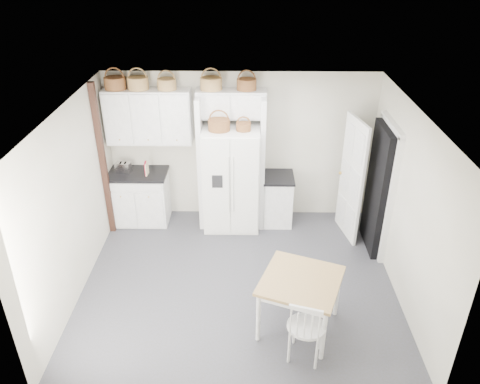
{
  "coord_description": "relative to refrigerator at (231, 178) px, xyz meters",
  "views": [
    {
      "loc": [
        0.11,
        -5.4,
        4.49
      ],
      "look_at": [
        0.01,
        0.4,
        1.3
      ],
      "focal_mm": 35.0,
      "sensor_mm": 36.0,
      "label": 1
    }
  ],
  "objects": [
    {
      "name": "ceiling",
      "position": [
        0.15,
        -1.61,
        1.7
      ],
      "size": [
        4.5,
        4.5,
        0.0
      ],
      "primitive_type": "plane",
      "color": "white",
      "rests_on": "wall_back"
    },
    {
      "name": "fridge_panel_left",
      "position": [
        -0.51,
        0.09,
        0.25
      ],
      "size": [
        0.08,
        0.6,
        2.3
      ],
      "primitive_type": "cube",
      "color": "silver",
      "rests_on": "floor"
    },
    {
      "name": "fridge_panel_right",
      "position": [
        0.51,
        0.09,
        0.25
      ],
      "size": [
        0.08,
        0.6,
        2.3
      ],
      "primitive_type": "cube",
      "color": "silver",
      "rests_on": "floor"
    },
    {
      "name": "dining_table",
      "position": [
        0.94,
        -2.48,
        -0.51
      ],
      "size": [
        1.2,
        1.2,
        0.78
      ],
      "primitive_type": "cube",
      "rotation": [
        0.0,
        0.0,
        -0.36
      ],
      "color": "olive",
      "rests_on": "floor"
    },
    {
      "name": "cookbook_red",
      "position": [
        -1.43,
        0.01,
        0.16
      ],
      "size": [
        0.05,
        0.15,
        0.22
      ],
      "primitive_type": "cube",
      "rotation": [
        0.0,
        0.0,
        0.1
      ],
      "color": "#AB182C",
      "rests_on": "counter_left"
    },
    {
      "name": "basket_upper_a",
      "position": [
        -1.83,
        0.22,
        1.55
      ],
      "size": [
        0.34,
        0.34,
        0.19
      ],
      "primitive_type": "cylinder",
      "color": "#522B14",
      "rests_on": "upper_cabinet"
    },
    {
      "name": "counter_left",
      "position": [
        -1.62,
        0.09,
        0.03
      ],
      "size": [
        1.02,
        0.66,
        0.04
      ],
      "primitive_type": "cube",
      "color": "black",
      "rests_on": "base_cab_left"
    },
    {
      "name": "base_cab_left",
      "position": [
        -1.62,
        0.09,
        -0.44
      ],
      "size": [
        0.98,
        0.62,
        0.91
      ],
      "primitive_type": "cube",
      "color": "silver",
      "rests_on": "floor"
    },
    {
      "name": "windsor_chair",
      "position": [
        0.97,
        -2.96,
        -0.42
      ],
      "size": [
        0.56,
        0.53,
        0.94
      ],
      "primitive_type": "cube",
      "rotation": [
        0.0,
        0.0,
        -0.28
      ],
      "color": "silver",
      "rests_on": "floor"
    },
    {
      "name": "trim_post",
      "position": [
        -2.05,
        -0.26,
        0.4
      ],
      "size": [
        0.09,
        0.09,
        2.6
      ],
      "primitive_type": "cube",
      "color": "black",
      "rests_on": "floor"
    },
    {
      "name": "basket_upper_b",
      "position": [
        -1.46,
        0.22,
        1.55
      ],
      "size": [
        0.33,
        0.33,
        0.19
      ],
      "primitive_type": "cylinder",
      "color": "brown",
      "rests_on": "upper_cabinet"
    },
    {
      "name": "basket_bridge_b",
      "position": [
        0.24,
        0.22,
        1.54
      ],
      "size": [
        0.31,
        0.31,
        0.18
      ],
      "primitive_type": "cylinder",
      "color": "#522B14",
      "rests_on": "bridge_cabinet"
    },
    {
      "name": "door_slab",
      "position": [
        1.95,
        -0.27,
        0.13
      ],
      "size": [
        0.21,
        0.79,
        2.05
      ],
      "primitive_type": "cube",
      "rotation": [
        0.0,
        0.0,
        -1.36
      ],
      "color": "white",
      "rests_on": "floor"
    },
    {
      "name": "basket_upper_c",
      "position": [
        -1.01,
        0.22,
        1.54
      ],
      "size": [
        0.3,
        0.3,
        0.17
      ],
      "primitive_type": "cylinder",
      "color": "brown",
      "rests_on": "upper_cabinet"
    },
    {
      "name": "wall_right",
      "position": [
        2.4,
        -1.61,
        0.4
      ],
      "size": [
        0.0,
        4.0,
        4.0
      ],
      "primitive_type": "plane",
      "rotation": [
        1.57,
        0.0,
        -1.57
      ],
      "color": "#BCB8A2",
      "rests_on": "floor"
    },
    {
      "name": "toaster",
      "position": [
        -1.84,
        0.1,
        0.14
      ],
      "size": [
        0.28,
        0.19,
        0.17
      ],
      "primitive_type": "cube",
      "rotation": [
        0.0,
        0.0,
        -0.19
      ],
      "color": "silver",
      "rests_on": "counter_left"
    },
    {
      "name": "base_cab_right",
      "position": [
        0.8,
        0.09,
        -0.47
      ],
      "size": [
        0.49,
        0.58,
        0.86
      ],
      "primitive_type": "cube",
      "color": "silver",
      "rests_on": "floor"
    },
    {
      "name": "doorway_void",
      "position": [
        2.31,
        -0.61,
        0.13
      ],
      "size": [
        0.18,
        0.85,
        2.05
      ],
      "primitive_type": "cube",
      "color": "black",
      "rests_on": "floor"
    },
    {
      "name": "basket_fridge_a",
      "position": [
        -0.18,
        -0.1,
        0.99
      ],
      "size": [
        0.34,
        0.34,
        0.18
      ],
      "primitive_type": "cylinder",
      "color": "#522B14",
      "rests_on": "refrigerator"
    },
    {
      "name": "basket_bridge_a",
      "position": [
        -0.31,
        0.22,
        1.55
      ],
      "size": [
        0.34,
        0.34,
        0.19
      ],
      "primitive_type": "cylinder",
      "color": "brown",
      "rests_on": "bridge_cabinet"
    },
    {
      "name": "refrigerator",
      "position": [
        0.0,
        0.0,
        0.0
      ],
      "size": [
        0.93,
        0.74,
        1.79
      ],
      "primitive_type": "cube",
      "color": "white",
      "rests_on": "floor"
    },
    {
      "name": "wall_back",
      "position": [
        0.15,
        0.39,
        0.4
      ],
      "size": [
        4.5,
        0.0,
        4.5
      ],
      "primitive_type": "plane",
      "rotation": [
        1.57,
        0.0,
        0.0
      ],
      "color": "#BCB8A2",
      "rests_on": "floor"
    },
    {
      "name": "floor",
      "position": [
        0.15,
        -1.61,
        -0.9
      ],
      "size": [
        4.5,
        4.5,
        0.0
      ],
      "primitive_type": "plane",
      "color": "#434452",
      "rests_on": "ground"
    },
    {
      "name": "cookbook_cream",
      "position": [
        -1.42,
        0.01,
        0.16
      ],
      "size": [
        0.04,
        0.15,
        0.22
      ],
      "primitive_type": "cube",
      "rotation": [
        0.0,
        0.0,
        -0.06
      ],
      "color": "beige",
      "rests_on": "counter_left"
    },
    {
      "name": "basket_fridge_b",
      "position": [
        0.2,
        -0.1,
        0.96
      ],
      "size": [
        0.23,
        0.23,
        0.13
      ],
      "primitive_type": "cylinder",
      "color": "#522B14",
      "rests_on": "refrigerator"
    },
    {
      "name": "upper_cabinet",
      "position": [
        -1.35,
        0.22,
        1.0
      ],
      "size": [
        1.4,
        0.34,
        0.9
      ],
      "primitive_type": "cube",
      "color": "silver",
      "rests_on": "wall_back"
    },
    {
      "name": "counter_right",
      "position": [
        0.8,
        0.09,
        -0.02
      ],
      "size": [
        0.53,
        0.62,
        0.04
      ],
      "primitive_type": "cube",
      "color": "black",
      "rests_on": "base_cab_right"
    },
    {
      "name": "wall_left",
      "position": [
        -2.1,
        -1.61,
        0.4
      ],
      "size": [
        0.0,
        4.0,
        4.0
      ],
      "primitive_type": "plane",
      "rotation": [
        1.57,
        0.0,
        1.57
      ],
      "color": "#BCB8A2",
      "rests_on": "floor"
    },
    {
      "name": "bridge_cabinet",
      "position": [
        -0.0,
        0.22,
        1.23
      ],
      "size": [
        1.12,
        0.34,
        0.45
      ],
      "primitive_type": "cube",
      "color": "silver",
      "rests_on": "wall_back"
    }
  ]
}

